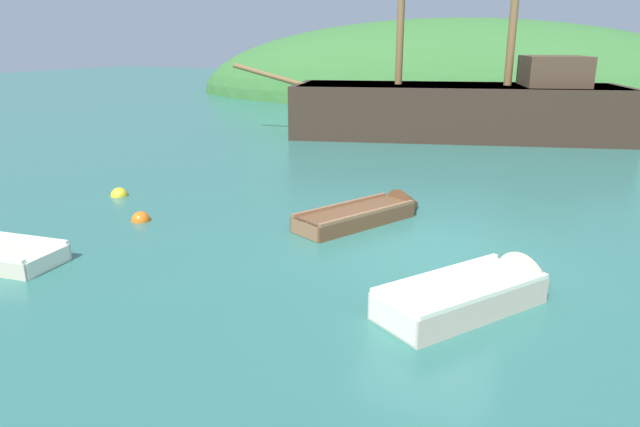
# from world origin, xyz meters

# --- Properties ---
(ground_plane) EXTENTS (120.00, 120.00, 0.00)m
(ground_plane) POSITION_xyz_m (0.00, 0.00, 0.00)
(ground_plane) COLOR #2D6B60
(shore_hill) EXTENTS (36.54, 18.12, 10.17)m
(shore_hill) POSITION_xyz_m (-5.81, 30.04, 0.00)
(shore_hill) COLOR #387033
(shore_hill) RESTS_ON ground
(sailing_ship) EXTENTS (15.31, 7.10, 11.33)m
(sailing_ship) POSITION_xyz_m (-2.05, 13.52, 0.78)
(sailing_ship) COLOR #38281E
(sailing_ship) RESTS_ON ground
(rowboat_portside) EXTENTS (2.28, 3.40, 0.86)m
(rowboat_portside) POSITION_xyz_m (-1.66, 1.55, 0.10)
(rowboat_portside) COLOR brown
(rowboat_portside) RESTS_ON ground
(rowboat_outer_left) EXTENTS (2.57, 3.16, 0.96)m
(rowboat_outer_left) POSITION_xyz_m (1.11, -1.73, 0.14)
(rowboat_outer_left) COLOR beige
(rowboat_outer_left) RESTS_ON ground
(buoy_yellow) EXTENTS (0.42, 0.42, 0.42)m
(buoy_yellow) POSITION_xyz_m (-7.98, 0.96, 0.00)
(buoy_yellow) COLOR yellow
(buoy_yellow) RESTS_ON ground
(buoy_orange) EXTENTS (0.40, 0.40, 0.40)m
(buoy_orange) POSITION_xyz_m (-6.13, -0.47, 0.00)
(buoy_orange) COLOR orange
(buoy_orange) RESTS_ON ground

